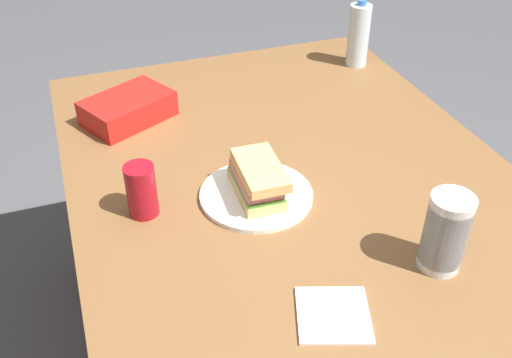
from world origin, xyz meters
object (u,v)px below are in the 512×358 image
object	(u,v)px
paper_plate	(256,195)
plastic_cup_stack	(445,233)
water_bottle_spare	(358,35)
soda_can_red	(141,190)
dining_table	(300,215)
chip_bag	(128,108)
sandwich	(257,179)

from	to	relation	value
paper_plate	plastic_cup_stack	xyz separation A→B (m)	(0.32, 0.27, 0.08)
paper_plate	water_bottle_spare	distance (m)	0.78
soda_can_red	water_bottle_spare	bearing A→B (deg)	123.54
dining_table	chip_bag	world-z (taller)	chip_bag
sandwich	water_bottle_spare	xyz separation A→B (m)	(-0.56, 0.54, 0.05)
chip_bag	dining_table	bearing A→B (deg)	-80.60
soda_can_red	chip_bag	distance (m)	0.42
paper_plate	plastic_cup_stack	world-z (taller)	plastic_cup_stack
dining_table	soda_can_red	bearing A→B (deg)	-94.81
paper_plate	water_bottle_spare	xyz separation A→B (m)	(-0.55, 0.54, 0.09)
dining_table	sandwich	bearing A→B (deg)	-88.79
paper_plate	chip_bag	bearing A→B (deg)	-154.12
dining_table	soda_can_red	distance (m)	0.39
paper_plate	chip_bag	distance (m)	0.49
dining_table	soda_can_red	xyz separation A→B (m)	(-0.03, -0.36, 0.15)
dining_table	sandwich	xyz separation A→B (m)	(0.00, -0.11, 0.14)
plastic_cup_stack	sandwich	bearing A→B (deg)	-140.45
dining_table	paper_plate	world-z (taller)	paper_plate
paper_plate	sandwich	distance (m)	0.05
plastic_cup_stack	water_bottle_spare	bearing A→B (deg)	162.71
soda_can_red	plastic_cup_stack	xyz separation A→B (m)	(0.35, 0.52, 0.02)
soda_can_red	chip_bag	world-z (taller)	soda_can_red
chip_bag	sandwich	bearing A→B (deg)	-91.16
water_bottle_spare	dining_table	bearing A→B (deg)	-37.59
chip_bag	paper_plate	bearing A→B (deg)	-91.15
chip_bag	water_bottle_spare	xyz separation A→B (m)	(-0.11, 0.75, 0.06)
dining_table	soda_can_red	world-z (taller)	soda_can_red
plastic_cup_stack	water_bottle_spare	size ratio (longest dim) A/B	0.79
soda_can_red	dining_table	bearing A→B (deg)	85.19
paper_plate	water_bottle_spare	world-z (taller)	water_bottle_spare
dining_table	paper_plate	bearing A→B (deg)	-90.75
paper_plate	chip_bag	size ratio (longest dim) A/B	1.12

